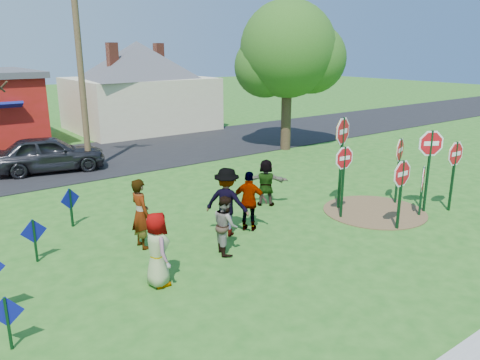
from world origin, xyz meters
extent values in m
plane|color=#245E1A|center=(0.00, 0.00, 0.00)|extent=(120.00, 120.00, 0.00)
cube|color=black|center=(0.00, 11.50, 0.02)|extent=(120.00, 7.50, 0.04)
cylinder|color=brown|center=(4.50, -1.00, 0.01)|extent=(3.20, 3.20, 0.03)
cube|color=navy|center=(-3.00, 14.40, 2.40)|extent=(1.60, 0.78, 0.45)
cube|color=beige|center=(5.50, 18.00, 1.60)|extent=(8.00, 7.00, 3.20)
pyramid|color=#4C4C51|center=(5.50, 18.00, 5.40)|extent=(9.40, 9.40, 2.20)
cube|color=brown|center=(3.50, 17.00, 4.60)|extent=(0.55, 0.55, 1.40)
cube|color=brown|center=(7.50, 19.00, 4.60)|extent=(0.55, 0.55, 1.40)
cube|color=#0E3319|center=(3.79, -2.33, 1.01)|extent=(0.06, 0.07, 2.02)
cylinder|color=white|center=(3.79, -2.33, 1.65)|extent=(1.03, 0.04, 1.03)
cylinder|color=#B10D15|center=(3.79, -2.33, 1.65)|extent=(0.89, 0.04, 0.89)
cube|color=white|center=(3.79, -2.33, 1.65)|extent=(0.45, 0.01, 0.13)
cube|color=#0E3319|center=(3.82, -0.10, 1.47)|extent=(0.08, 0.09, 2.95)
cylinder|color=white|center=(3.82, -0.10, 2.52)|extent=(1.14, 0.33, 1.18)
cylinder|color=#B10D15|center=(3.82, -0.10, 2.52)|extent=(0.98, 0.29, 1.01)
cube|color=white|center=(3.82, -0.10, 2.52)|extent=(0.50, 0.14, 0.15)
cylinder|color=gold|center=(3.82, -0.10, 2.52)|extent=(1.14, 0.33, 1.18)
cube|color=#0E3319|center=(5.73, -1.94, 1.30)|extent=(0.09, 0.09, 2.60)
cylinder|color=white|center=(5.73, -1.94, 2.21)|extent=(0.95, 0.55, 1.08)
cylinder|color=#B10D15|center=(5.73, -1.94, 2.21)|extent=(0.82, 0.48, 0.93)
cube|color=white|center=(5.73, -1.94, 2.21)|extent=(0.42, 0.24, 0.13)
cube|color=#0E3319|center=(5.74, -0.88, 1.10)|extent=(0.07, 0.08, 2.20)
cylinder|color=white|center=(5.74, -0.88, 1.83)|extent=(0.99, 0.36, 1.04)
cylinder|color=#B10D15|center=(5.74, -0.88, 1.83)|extent=(0.85, 0.32, 0.90)
cube|color=white|center=(5.74, -0.88, 1.83)|extent=(0.43, 0.16, 0.13)
cylinder|color=gold|center=(5.74, -0.88, 1.83)|extent=(0.98, 0.36, 1.04)
cube|color=#0E3319|center=(5.30, -2.06, 0.78)|extent=(0.08, 0.09, 1.56)
cylinder|color=white|center=(5.30, -2.06, 1.18)|extent=(0.93, 0.52, 1.05)
cylinder|color=#B10D15|center=(5.30, -2.06, 1.18)|extent=(0.80, 0.45, 0.90)
cube|color=white|center=(5.30, -2.06, 1.18)|extent=(0.41, 0.23, 0.13)
cube|color=#0E3319|center=(6.50, -2.34, 1.12)|extent=(0.06, 0.07, 2.23)
cylinder|color=white|center=(6.50, -2.34, 1.85)|extent=(1.04, 0.06, 1.04)
cylinder|color=#B10D15|center=(6.50, -2.34, 1.85)|extent=(0.89, 0.05, 0.89)
cube|color=white|center=(6.50, -2.34, 1.85)|extent=(0.46, 0.02, 0.13)
cylinder|color=gold|center=(6.50, -2.34, 1.85)|extent=(1.04, 0.05, 1.04)
cube|color=#0E3319|center=(3.23, -0.73, 1.11)|extent=(0.05, 0.07, 2.22)
cylinder|color=white|center=(3.23, -0.73, 1.88)|extent=(0.93, 0.09, 0.93)
cylinder|color=#B10D15|center=(3.23, -0.73, 1.88)|extent=(0.80, 0.08, 0.80)
cube|color=white|center=(3.23, -0.73, 1.88)|extent=(0.41, 0.04, 0.12)
cube|color=#0E3319|center=(-6.27, -1.68, 0.50)|extent=(0.06, 0.07, 0.99)
cube|color=navy|center=(-6.27, -1.68, 0.72)|extent=(0.54, 0.20, 0.57)
cube|color=#0E3319|center=(-5.01, 1.65, 0.54)|extent=(0.05, 0.06, 1.08)
cube|color=navy|center=(-5.01, 1.65, 0.79)|extent=(0.62, 0.06, 0.62)
cube|color=#0E3319|center=(-3.57, 3.46, 0.57)|extent=(0.07, 0.07, 1.14)
cube|color=navy|center=(-3.57, 3.46, 0.84)|extent=(0.61, 0.25, 0.65)
imported|color=#4F559D|center=(-3.17, -1.15, 0.83)|extent=(0.61, 0.87, 1.67)
imported|color=#217265|center=(-2.58, 0.92, 0.92)|extent=(0.46, 0.69, 1.84)
imported|color=#925342|center=(-1.03, -0.67, 0.75)|extent=(0.77, 0.87, 1.50)
imported|color=#38383D|center=(-0.32, 0.28, 0.95)|extent=(1.28, 1.42, 1.91)
imported|color=#56325F|center=(0.38, 0.17, 0.86)|extent=(0.97, 1.04, 1.72)
imported|color=#21542E|center=(2.17, 1.58, 0.77)|extent=(1.36, 1.32, 1.55)
imported|color=#2B2B30|center=(-2.29, 10.23, 0.79)|extent=(4.68, 2.67, 1.50)
cylinder|color=#4C3823|center=(-0.93, 9.45, 4.06)|extent=(0.25, 0.25, 8.11)
cylinder|color=#382819|center=(8.63, 7.75, 1.98)|extent=(0.50, 0.50, 3.95)
sphere|color=#295216|center=(8.63, 7.75, 4.94)|extent=(4.67, 4.67, 4.67)
sphere|color=#295216|center=(9.71, 7.21, 4.49)|extent=(3.41, 3.41, 3.41)
sphere|color=#295216|center=(7.83, 8.47, 4.13)|extent=(3.05, 3.05, 3.05)
camera|label=1|loc=(-7.30, -9.62, 5.02)|focal=35.00mm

